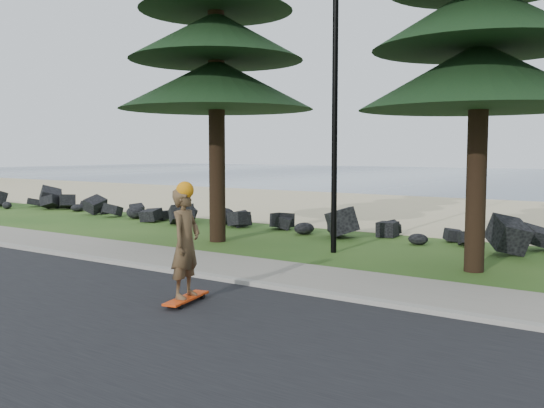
% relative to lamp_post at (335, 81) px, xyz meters
% --- Properties ---
extents(ground, '(160.00, 160.00, 0.00)m').
position_rel_lamp_post_xyz_m(ground, '(0.00, -3.20, -4.13)').
color(ground, '#254C17').
rests_on(ground, ground).
extents(road, '(160.00, 7.00, 0.02)m').
position_rel_lamp_post_xyz_m(road, '(0.00, -7.70, -4.12)').
color(road, black).
rests_on(road, ground).
extents(kerb, '(160.00, 0.20, 0.10)m').
position_rel_lamp_post_xyz_m(kerb, '(0.00, -4.10, -4.08)').
color(kerb, gray).
rests_on(kerb, ground).
extents(sidewalk, '(160.00, 2.00, 0.08)m').
position_rel_lamp_post_xyz_m(sidewalk, '(0.00, -3.00, -4.09)').
color(sidewalk, gray).
rests_on(sidewalk, ground).
extents(beach_sand, '(160.00, 15.00, 0.01)m').
position_rel_lamp_post_xyz_m(beach_sand, '(0.00, 11.30, -4.13)').
color(beach_sand, beige).
rests_on(beach_sand, ground).
extents(seawall_boulders, '(60.00, 2.40, 1.10)m').
position_rel_lamp_post_xyz_m(seawall_boulders, '(0.00, 2.40, -4.13)').
color(seawall_boulders, black).
rests_on(seawall_boulders, ground).
extents(lamp_post, '(0.25, 0.14, 8.14)m').
position_rel_lamp_post_xyz_m(lamp_post, '(0.00, 0.00, 0.00)').
color(lamp_post, black).
rests_on(lamp_post, ground).
extents(skateboarder, '(0.55, 1.09, 1.97)m').
position_rel_lamp_post_xyz_m(skateboarder, '(0.49, -5.77, -3.14)').
color(skateboarder, red).
rests_on(skateboarder, ground).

